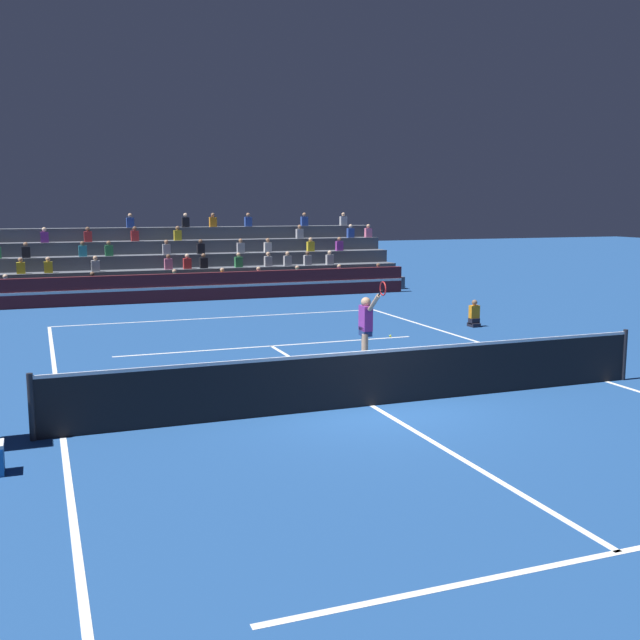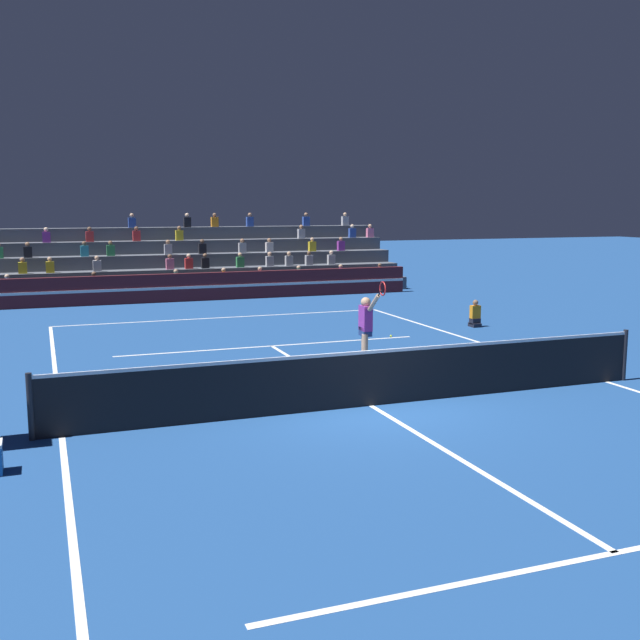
% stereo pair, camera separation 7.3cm
% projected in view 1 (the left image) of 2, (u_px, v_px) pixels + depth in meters
% --- Properties ---
extents(ground_plane, '(120.00, 120.00, 0.00)m').
position_uv_depth(ground_plane, '(372.00, 406.00, 14.05)').
color(ground_plane, navy).
extents(court_lines, '(11.10, 23.90, 0.01)m').
position_uv_depth(court_lines, '(372.00, 405.00, 14.04)').
color(court_lines, white).
rests_on(court_lines, ground).
extents(tennis_net, '(12.00, 0.10, 1.10)m').
position_uv_depth(tennis_net, '(372.00, 377.00, 13.96)').
color(tennis_net, black).
rests_on(tennis_net, ground).
extents(sponsor_banner_wall, '(18.00, 0.26, 1.10)m').
position_uv_depth(sponsor_banner_wall, '(195.00, 287.00, 29.37)').
color(sponsor_banner_wall, '#51191E').
rests_on(sponsor_banner_wall, ground).
extents(bleacher_stand, '(19.30, 4.75, 3.38)m').
position_uv_depth(bleacher_stand, '(177.00, 268.00, 32.82)').
color(bleacher_stand, '#4C515B').
rests_on(bleacher_stand, ground).
extents(ball_kid_courtside, '(0.30, 0.36, 0.84)m').
position_uv_depth(ball_kid_courtside, '(474.00, 316.00, 23.13)').
color(ball_kid_courtside, black).
rests_on(ball_kid_courtside, ground).
extents(tennis_player, '(0.35, 1.42, 2.21)m').
position_uv_depth(tennis_player, '(366.00, 330.00, 16.64)').
color(tennis_player, tan).
rests_on(tennis_player, ground).
extents(tennis_ball, '(0.07, 0.07, 0.07)m').
position_uv_depth(tennis_ball, '(390.00, 336.00, 21.34)').
color(tennis_ball, '#C6DB33').
rests_on(tennis_ball, ground).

